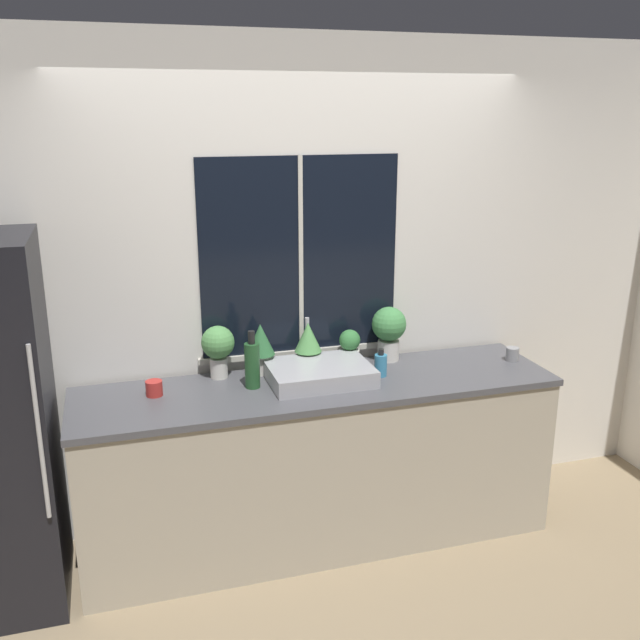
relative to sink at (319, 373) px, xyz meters
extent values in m
plane|color=#937F60|center=(-0.02, -0.35, -0.97)|extent=(14.00, 14.00, 0.00)
cube|color=silver|center=(-0.02, 0.34, 0.38)|extent=(8.00, 0.06, 2.70)
cube|color=black|center=(-0.02, 0.31, 0.57)|extent=(1.11, 0.01, 1.08)
cube|color=beige|center=(-0.02, 0.30, 0.57)|extent=(0.02, 0.01, 1.08)
cube|color=beige|center=(-0.02, 0.30, 0.02)|extent=(1.17, 0.04, 0.03)
cube|color=silver|center=(2.29, 1.15, 0.38)|extent=(0.06, 7.00, 2.70)
cube|color=#B2A893|center=(-0.02, -0.04, -0.52)|extent=(2.52, 0.62, 0.89)
cube|color=#4C4C51|center=(-0.02, -0.04, -0.06)|extent=(2.55, 0.65, 0.03)
cylinder|color=silver|center=(-1.37, -0.40, 0.02)|extent=(0.02, 0.02, 0.81)
cube|color=#ADADB2|center=(0.00, 0.00, 0.00)|extent=(0.54, 0.41, 0.09)
cylinder|color=#B7B7BC|center=(0.00, 0.23, -0.03)|extent=(0.04, 0.04, 0.03)
cylinder|color=#B7B7BC|center=(0.00, 0.23, 0.11)|extent=(0.02, 0.02, 0.25)
cylinder|color=silver|center=(-0.50, 0.20, 0.01)|extent=(0.09, 0.09, 0.11)
sphere|color=#569951|center=(-0.50, 0.20, 0.15)|extent=(0.18, 0.18, 0.18)
cylinder|color=silver|center=(-0.27, 0.20, 0.01)|extent=(0.11, 0.11, 0.11)
cone|color=#2D6638|center=(-0.27, 0.20, 0.15)|extent=(0.16, 0.16, 0.17)
cylinder|color=silver|center=(0.00, 0.20, 0.00)|extent=(0.10, 0.10, 0.10)
cone|color=#569951|center=(0.00, 0.20, 0.14)|extent=(0.15, 0.15, 0.16)
cylinder|color=silver|center=(0.24, 0.20, 0.00)|extent=(0.11, 0.11, 0.08)
sphere|color=#387A3D|center=(0.24, 0.20, 0.10)|extent=(0.12, 0.12, 0.12)
cylinder|color=silver|center=(0.48, 0.20, 0.01)|extent=(0.12, 0.12, 0.12)
sphere|color=#478E4C|center=(0.48, 0.20, 0.17)|extent=(0.20, 0.20, 0.20)
cylinder|color=teal|center=(0.34, -0.03, 0.01)|extent=(0.07, 0.07, 0.12)
cylinder|color=black|center=(0.34, -0.03, 0.09)|extent=(0.03, 0.03, 0.03)
cylinder|color=#235128|center=(-0.36, 0.01, 0.07)|extent=(0.08, 0.08, 0.24)
cylinder|color=black|center=(-0.36, 0.01, 0.23)|extent=(0.04, 0.04, 0.07)
cylinder|color=#B72D28|center=(-0.86, 0.04, -0.01)|extent=(0.08, 0.08, 0.08)
cylinder|color=gray|center=(1.15, -0.02, -0.01)|extent=(0.07, 0.07, 0.08)
camera|label=1|loc=(-1.02, -3.40, 1.35)|focal=40.00mm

